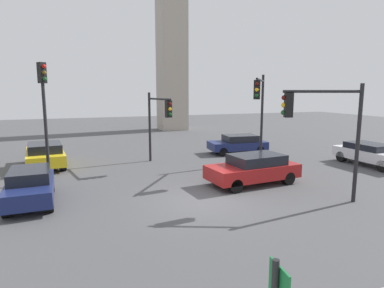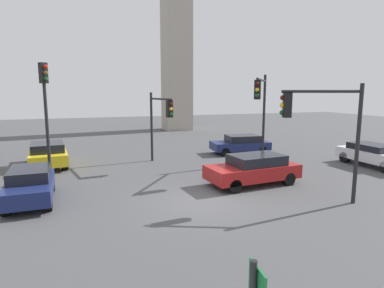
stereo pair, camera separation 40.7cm
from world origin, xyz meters
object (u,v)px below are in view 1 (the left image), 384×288
object	(u,v)px
traffic_light_2	(260,102)
car_0	(370,153)
traffic_light_1	(44,101)
car_2	(238,144)
car_6	(45,154)
traffic_light_0	(323,120)
car_1	(30,186)
traffic_light_3	(159,115)
car_3	(254,169)

from	to	relation	value
traffic_light_2	car_0	world-z (taller)	traffic_light_2
car_0	traffic_light_1	bearing A→B (deg)	-99.40
car_2	car_6	distance (m)	13.28
traffic_light_2	traffic_light_1	bearing A→B (deg)	-58.84
traffic_light_0	traffic_light_1	xyz separation A→B (m)	(-10.86, 7.06, 0.66)
car_0	car_1	xyz separation A→B (m)	(-19.26, -0.49, -0.01)
traffic_light_3	car_3	bearing A→B (deg)	17.89
car_0	car_3	bearing A→B (deg)	-84.15
car_1	car_2	bearing A→B (deg)	115.80
car_0	car_6	size ratio (longest dim) A/B	0.95
traffic_light_0	traffic_light_2	xyz separation A→B (m)	(0.72, 6.00, 0.51)
traffic_light_1	car_1	world-z (taller)	traffic_light_1
traffic_light_3	car_2	distance (m)	7.21
traffic_light_3	car_6	bearing A→B (deg)	-117.01
car_2	car_3	world-z (taller)	car_3
traffic_light_1	car_3	distance (m)	10.89
traffic_light_1	car_1	xyz separation A→B (m)	(-0.54, -3.12, -3.38)
car_6	car_2	bearing A→B (deg)	-95.28
car_2	car_3	distance (m)	8.31
traffic_light_3	traffic_light_1	bearing A→B (deg)	-84.08
traffic_light_0	traffic_light_1	distance (m)	12.97
traffic_light_0	traffic_light_2	bearing A→B (deg)	-74.64
car_6	traffic_light_1	bearing A→B (deg)	-179.25
traffic_light_3	car_2	xyz separation A→B (m)	(6.54, 1.85, -2.40)
traffic_light_3	car_6	distance (m)	7.36
car_6	car_3	bearing A→B (deg)	-132.59
traffic_light_3	traffic_light_2	bearing A→B (deg)	47.68
traffic_light_2	car_3	distance (m)	4.62
car_1	traffic_light_2	bearing A→B (deg)	97.89
car_0	car_3	size ratio (longest dim) A/B	0.95
car_0	car_2	distance (m)	8.76
traffic_light_0	car_3	world-z (taller)	traffic_light_0
traffic_light_0	car_3	size ratio (longest dim) A/B	1.04
car_1	car_3	distance (m)	10.22
traffic_light_2	car_6	xyz separation A→B (m)	(-12.00, 4.91, -3.18)
traffic_light_0	car_0	bearing A→B (deg)	-128.40
traffic_light_0	car_0	distance (m)	9.42
traffic_light_2	car_0	size ratio (longest dim) A/B	1.24
traffic_light_0	traffic_light_3	bearing A→B (deg)	-41.27
traffic_light_1	traffic_light_3	bearing A→B (deg)	71.13
traffic_light_2	car_3	bearing A→B (deg)	1.17
traffic_light_1	car_2	distance (m)	13.86
traffic_light_2	car_3	world-z (taller)	traffic_light_2
car_1	car_2	world-z (taller)	car_1
traffic_light_2	car_2	distance (m)	6.05
car_0	traffic_light_2	bearing A→B (deg)	-103.85
traffic_light_0	car_6	size ratio (longest dim) A/B	1.04
car_0	car_1	bearing A→B (deg)	-89.96
traffic_light_0	traffic_light_3	size ratio (longest dim) A/B	1.09
traffic_light_2	traffic_light_3	size ratio (longest dim) A/B	1.24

